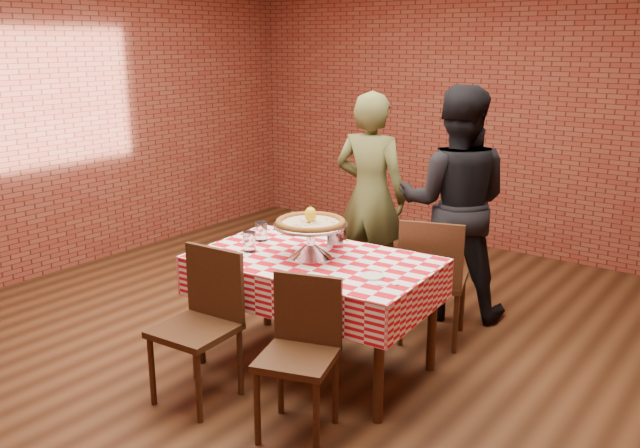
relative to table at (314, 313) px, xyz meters
The scene contains 19 objects.
ground 0.53m from the table, 149.17° to the left, with size 6.00×6.00×0.00m, color black.
back_wall 3.38m from the table, 95.76° to the left, with size 5.50×5.50×0.00m, color maroon.
table is the anchor object (origin of this frame).
tablecloth 0.25m from the table, 153.43° to the left, with size 1.53×0.94×0.26m, color red, non-canonical shape.
pizza_stand 0.49m from the table, behind, with size 0.48×0.48×0.22m, color silver, non-canonical shape.
pizza 0.61m from the table, behind, with size 0.44×0.44×0.03m, color beige.
lemon 0.66m from the table, behind, with size 0.08×0.08×0.10m, color yellow.
water_glass_left 0.63m from the table, 160.94° to the right, with size 0.08×0.08×0.13m, color white.
water_glass_right 0.69m from the table, behind, with size 0.08×0.08×0.13m, color white.
side_plate 0.63m from the table, ahead, with size 0.14×0.14×0.01m, color white.
sweetener_packet_a 0.73m from the table, 15.15° to the right, with size 0.05×0.04×0.01m, color white.
sweetener_packet_b 0.76m from the table, ahead, with size 0.05×0.04×0.01m, color white.
condiment_caddy 0.54m from the table, 93.95° to the left, with size 0.11×0.09×0.15m, color silver.
chair_near_left 0.82m from the table, 112.12° to the right, with size 0.43×0.43×0.91m, color #3E2310, non-canonical shape.
chair_near_right 0.80m from the table, 59.62° to the right, with size 0.39×0.39×0.87m, color #3E2310, non-canonical shape.
chair_far_left 0.84m from the table, 121.97° to the left, with size 0.39×0.39×0.87m, color #3E2310, non-canonical shape.
chair_far_right 0.96m from the table, 63.70° to the left, with size 0.44×0.44×0.92m, color #3E2310, non-canonical shape.
diner_olive 1.46m from the table, 107.47° to the left, with size 0.62×0.41×1.71m, color #4F532A.
diner_black 1.49m from the table, 76.93° to the left, with size 0.87×0.68×1.78m, color black.
Camera 1 is at (2.75, -3.40, 2.10)m, focal length 37.41 mm.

